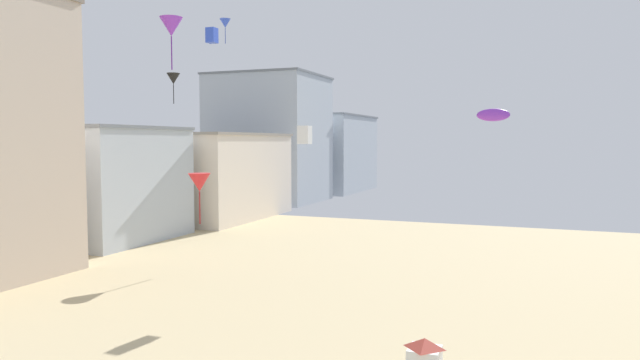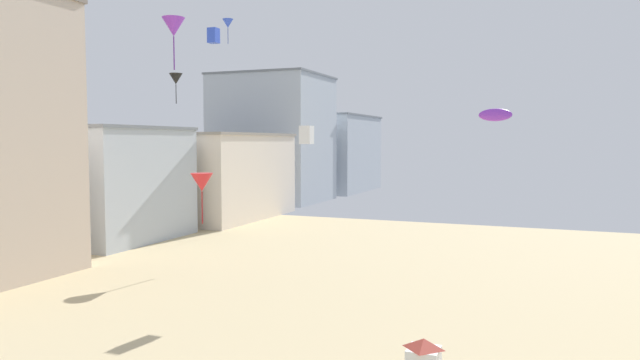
# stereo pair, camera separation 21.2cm
# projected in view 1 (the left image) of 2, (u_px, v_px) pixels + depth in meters

# --- Properties ---
(boardwalk_hotel_mid) EXTENTS (13.80, 13.56, 10.87)m
(boardwalk_hotel_mid) POSITION_uv_depth(u_px,v_px,m) (95.00, 183.00, 55.34)
(boardwalk_hotel_mid) COLOR #ADB7C1
(boardwalk_hotel_mid) RESTS_ON ground
(boardwalk_hotel_far) EXTENTS (17.67, 19.10, 10.44)m
(boardwalk_hotel_far) POSITION_uv_depth(u_px,v_px,m) (198.00, 175.00, 71.77)
(boardwalk_hotel_far) COLOR silver
(boardwalk_hotel_far) RESTS_ON ground
(boardwalk_hotel_distant) EXTENTS (16.28, 14.96, 19.73)m
(boardwalk_hotel_distant) POSITION_uv_depth(u_px,v_px,m) (269.00, 139.00, 90.31)
(boardwalk_hotel_distant) COLOR #ADB7C1
(boardwalk_hotel_distant) RESTS_ON ground
(boardwalk_hotel_furthest) EXTENTS (17.84, 21.41, 14.32)m
(boardwalk_hotel_furthest) POSITION_uv_depth(u_px,v_px,m) (318.00, 153.00, 110.14)
(boardwalk_hotel_furthest) COLOR #ADB7C1
(boardwalk_hotel_furthest) RESTS_ON ground
(lifeguard_stand) EXTENTS (1.10, 1.10, 2.55)m
(lifeguard_stand) POSITION_uv_depth(u_px,v_px,m) (425.00, 358.00, 20.21)
(lifeguard_stand) COLOR white
(lifeguard_stand) RESTS_ON ground
(kite_white_box) EXTENTS (0.79, 0.79, 1.25)m
(kite_white_box) POSITION_uv_depth(u_px,v_px,m) (305.00, 135.00, 39.13)
(kite_white_box) COLOR white
(kite_blue_box) EXTENTS (0.55, 0.55, 0.87)m
(kite_blue_box) POSITION_uv_depth(u_px,v_px,m) (212.00, 35.00, 33.38)
(kite_blue_box) COLOR blue
(kite_black_delta) EXTENTS (0.97, 0.97, 2.20)m
(kite_black_delta) POSITION_uv_depth(u_px,v_px,m) (173.00, 79.00, 41.46)
(kite_black_delta) COLOR black
(kite_purple_parafoil) EXTENTS (2.02, 0.56, 0.79)m
(kite_purple_parafoil) POSITION_uv_depth(u_px,v_px,m) (493.00, 115.00, 35.79)
(kite_purple_parafoil) COLOR purple
(kite_purple_delta) EXTENTS (1.58, 1.58, 3.58)m
(kite_purple_delta) POSITION_uv_depth(u_px,v_px,m) (171.00, 27.00, 39.47)
(kite_purple_delta) COLOR purple
(kite_red_delta) EXTENTS (1.69, 1.69, 3.84)m
(kite_red_delta) POSITION_uv_depth(u_px,v_px,m) (199.00, 182.00, 43.11)
(kite_red_delta) COLOR red
(kite_blue_delta) EXTENTS (0.89, 0.89, 2.03)m
(kite_blue_delta) POSITION_uv_depth(u_px,v_px,m) (225.00, 23.00, 47.50)
(kite_blue_delta) COLOR blue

